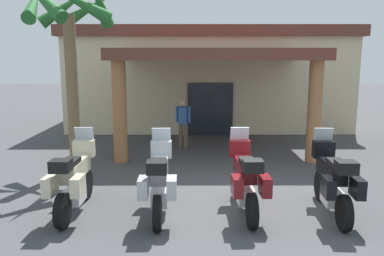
{
  "coord_description": "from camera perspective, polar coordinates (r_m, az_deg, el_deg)",
  "views": [
    {
      "loc": [
        -1.14,
        -8.11,
        3.09
      ],
      "look_at": [
        -0.87,
        2.45,
        1.2
      ],
      "focal_mm": 36.94,
      "sensor_mm": 36.0,
      "label": 1
    }
  ],
  "objects": [
    {
      "name": "ground_plane",
      "position": [
        8.75,
        6.2,
        -10.6
      ],
      "size": [
        80.0,
        80.0,
        0.0
      ],
      "primitive_type": "plane",
      "color": "#424244"
    },
    {
      "name": "motel_building",
      "position": [
        18.67,
        2.24,
        7.48
      ],
      "size": [
        12.42,
        11.19,
        4.35
      ],
      "rotation": [
        0.0,
        0.0,
        -0.02
      ],
      "color": "beige",
      "rests_on": "ground_plane"
    },
    {
      "name": "motorcycle_cream",
      "position": [
        8.28,
        -16.68,
        -7.09
      ],
      "size": [
        0.72,
        2.21,
        1.61
      ],
      "rotation": [
        0.0,
        0.0,
        1.53
      ],
      "color": "black",
      "rests_on": "ground_plane"
    },
    {
      "name": "motorcycle_silver",
      "position": [
        7.87,
        -4.72,
        -7.58
      ],
      "size": [
        0.7,
        2.21,
        1.61
      ],
      "rotation": [
        0.0,
        0.0,
        1.57
      ],
      "color": "black",
      "rests_on": "ground_plane"
    },
    {
      "name": "motorcycle_maroon",
      "position": [
        8.0,
        7.73,
        -7.34
      ],
      "size": [
        0.71,
        2.21,
        1.61
      ],
      "rotation": [
        0.0,
        0.0,
        1.58
      ],
      "color": "black",
      "rests_on": "ground_plane"
    },
    {
      "name": "motorcycle_black",
      "position": [
        8.32,
        19.69,
        -7.17
      ],
      "size": [
        0.73,
        2.21,
        1.61
      ],
      "rotation": [
        0.0,
        0.0,
        1.49
      ],
      "color": "black",
      "rests_on": "ground_plane"
    },
    {
      "name": "pedestrian",
      "position": [
        13.58,
        -1.29,
        1.18
      ],
      "size": [
        0.51,
        0.32,
        1.69
      ],
      "rotation": [
        0.0,
        0.0,
        1.24
      ],
      "color": "brown",
      "rests_on": "ground_plane"
    },
    {
      "name": "palm_tree_roadside",
      "position": [
        11.09,
        -17.3,
        13.83
      ],
      "size": [
        2.43,
        2.55,
        5.15
      ],
      "color": "brown",
      "rests_on": "ground_plane"
    }
  ]
}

